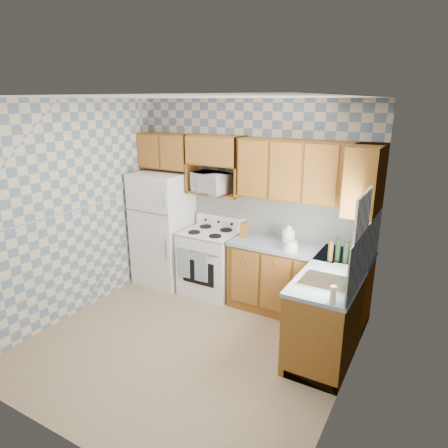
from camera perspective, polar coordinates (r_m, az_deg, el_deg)
The scene contains 30 objects.
floor at distance 4.78m, azimuth -5.17°, elevation -16.76°, with size 3.40×3.40×0.00m, color #7E6D52.
back_wall at distance 5.52m, azimuth 3.91°, elevation 3.34°, with size 3.40×0.02×2.70m, color slate.
right_wall at distance 3.54m, azimuth 17.59°, elevation -5.47°, with size 0.02×3.20×2.70m, color slate.
backsplash_back at distance 5.39m, azimuth 7.66°, elevation 1.25°, with size 2.60×0.01×0.56m, color white.
backsplash_right at distance 4.34m, azimuth 19.60°, elevation -3.62°, with size 0.01×1.60×0.56m, color white.
refrigerator at distance 6.02m, azimuth -8.66°, elevation -0.67°, with size 0.75×0.70×1.68m, color white.
stove_body at distance 5.74m, azimuth -1.94°, elevation -5.53°, with size 0.76×0.65×0.90m, color white.
cooktop at distance 5.58m, azimuth -1.99°, elevation -1.22°, with size 0.76×0.65×0.03m, color silver.
backguard at distance 5.78m, azimuth -0.58°, elevation 0.42°, with size 0.76×0.08×0.17m, color white.
dish_towel_left at distance 5.56m, azimuth -5.81°, elevation -5.56°, with size 0.20×0.03×0.41m, color navy.
dish_towel_right at distance 5.41m, azimuth -3.30°, elevation -6.16°, with size 0.20×0.03×0.41m, color navy.
base_cabinets_back at distance 5.26m, azimuth 10.45°, elevation -8.14°, with size 1.75×0.60×0.88m, color brown.
base_cabinets_right at distance 4.70m, azimuth 15.12°, elevation -11.77°, with size 0.60×1.60×0.88m, color brown.
countertop_back at distance 5.08m, azimuth 10.71°, elevation -3.46°, with size 1.77×0.63×0.04m, color slate.
countertop_right at distance 4.50m, azimuth 15.51°, elevation -6.61°, with size 0.63×1.60×0.04m, color slate.
upper_cabinets_back at distance 4.97m, azimuth 11.86°, elevation 7.36°, with size 1.75×0.33×0.74m, color brown.
upper_cabinets_fridge at distance 5.93m, azimuth -8.15°, elevation 10.28°, with size 0.82×0.33×0.50m, color brown.
upper_cabinets_right at distance 4.62m, azimuth 19.55°, elevation 6.03°, with size 0.33×0.70×0.74m, color brown.
microwave_shelf at distance 5.57m, azimuth -1.18°, elevation 4.41°, with size 0.80×0.33×0.03m, color brown.
microwave at distance 5.51m, azimuth -1.85°, elevation 5.91°, with size 0.51×0.34×0.28m, color white.
sink at distance 4.17m, azimuth 14.38°, elevation -8.05°, with size 0.48×0.40×0.03m, color #B7B7BC.
window at distance 3.93m, azimuth 18.94°, elevation -1.81°, with size 0.02×0.66×0.86m, color white.
bottle_0 at distance 4.71m, azimuth 15.95°, elevation -3.53°, with size 0.06×0.06×0.27m, color black.
bottle_1 at distance 4.65m, azimuth 17.00°, elevation -4.00°, with size 0.06×0.06×0.25m, color black.
bottle_2 at distance 4.72m, azimuth 17.82°, elevation -3.87°, with size 0.06×0.06×0.23m, color #513A0F.
bottle_3 at distance 4.69m, azimuth 14.97°, elevation -3.87°, with size 0.06×0.06×0.21m, color #513A0F.
knife_block at distance 5.32m, azimuth 2.89°, elevation -0.84°, with size 0.09×0.09×0.20m, color brown.
electric_kettle at distance 5.10m, azimuth 9.20°, elevation -1.90°, with size 0.16×0.16×0.20m, color white.
food_containers at distance 4.92m, azimuth 9.46°, elevation -3.10°, with size 0.18×0.18×0.12m, color beige, non-canonical shape.
soap_bottle at distance 3.75m, azimuth 15.32°, elevation -9.75°, with size 0.06×0.06×0.17m, color beige.
Camera 1 is at (2.31, -3.23, 2.67)m, focal length 32.00 mm.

